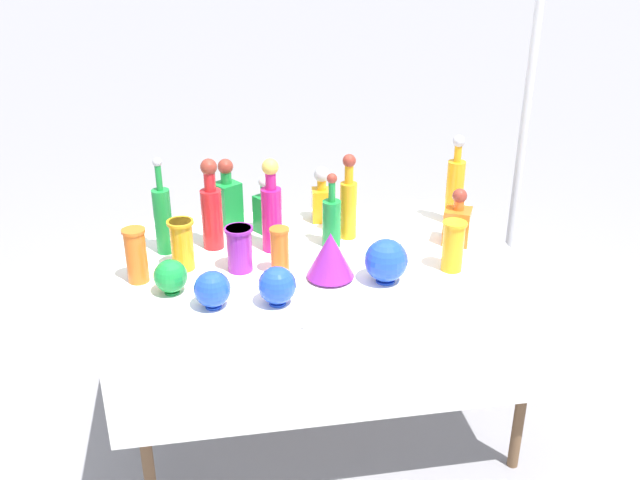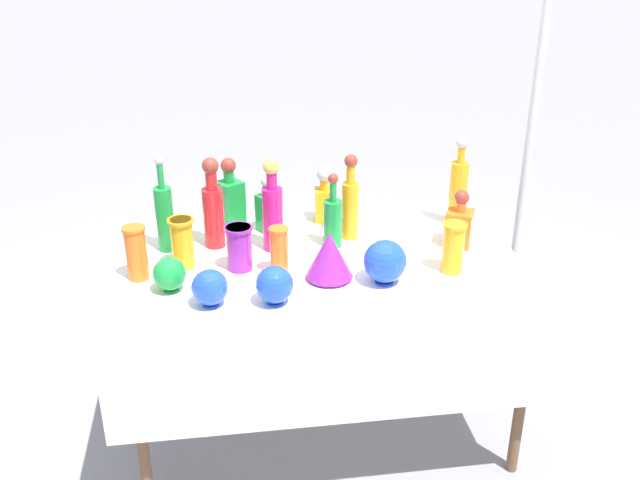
# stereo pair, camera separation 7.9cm
# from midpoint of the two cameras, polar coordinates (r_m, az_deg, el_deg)

# --- Properties ---
(ground_plane) EXTENTS (40.00, 40.00, 0.00)m
(ground_plane) POSITION_cam_midpoint_polar(r_m,az_deg,el_deg) (3.33, -0.70, -13.52)
(ground_plane) COLOR gray
(display_table) EXTENTS (1.64, 1.15, 0.76)m
(display_table) POSITION_cam_midpoint_polar(r_m,az_deg,el_deg) (2.90, -0.64, -3.17)
(display_table) COLOR white
(display_table) RESTS_ON ground
(tall_bottle_0) EXTENTS (0.08, 0.08, 0.33)m
(tall_bottle_0) POSITION_cam_midpoint_polar(r_m,az_deg,el_deg) (3.00, 0.18, 1.65)
(tall_bottle_0) COLOR #198C38
(tall_bottle_0) RESTS_ON display_table
(tall_bottle_1) EXTENTS (0.08, 0.08, 0.40)m
(tall_bottle_1) POSITION_cam_midpoint_polar(r_m,az_deg,el_deg) (2.95, -4.66, 2.34)
(tall_bottle_1) COLOR #C61972
(tall_bottle_1) RESTS_ON display_table
(tall_bottle_2) EXTENTS (0.08, 0.08, 0.41)m
(tall_bottle_2) POSITION_cam_midpoint_polar(r_m,az_deg,el_deg) (3.26, 10.06, 4.17)
(tall_bottle_2) COLOR orange
(tall_bottle_2) RESTS_ON display_table
(tall_bottle_3) EXTENTS (0.09, 0.09, 0.39)m
(tall_bottle_3) POSITION_cam_midpoint_polar(r_m,az_deg,el_deg) (3.01, -9.41, 2.39)
(tall_bottle_3) COLOR red
(tall_bottle_3) RESTS_ON display_table
(tall_bottle_4) EXTENTS (0.07, 0.07, 0.38)m
(tall_bottle_4) POSITION_cam_midpoint_polar(r_m,az_deg,el_deg) (3.06, 1.56, 3.01)
(tall_bottle_4) COLOR orange
(tall_bottle_4) RESTS_ON display_table
(tall_bottle_5) EXTENTS (0.07, 0.07, 0.42)m
(tall_bottle_5) POSITION_cam_midpoint_polar(r_m,az_deg,el_deg) (3.01, -13.20, 1.74)
(tall_bottle_5) COLOR #198C38
(tall_bottle_5) RESTS_ON display_table
(square_decanter_0) EXTENTS (0.15, 0.15, 0.25)m
(square_decanter_0) POSITION_cam_midpoint_polar(r_m,az_deg,el_deg) (3.08, 10.22, 1.42)
(square_decanter_0) COLOR orange
(square_decanter_0) RESTS_ON display_table
(square_decanter_1) EXTENTS (0.09, 0.09, 0.26)m
(square_decanter_1) POSITION_cam_midpoint_polar(r_m,az_deg,el_deg) (3.25, -0.56, 3.43)
(square_decanter_1) COLOR orange
(square_decanter_1) RESTS_ON display_table
(square_decanter_2) EXTENTS (0.14, 0.14, 0.32)m
(square_decanter_2) POSITION_cam_midpoint_polar(r_m,az_deg,el_deg) (3.22, -8.12, 3.30)
(square_decanter_2) COLOR #198C38
(square_decanter_2) RESTS_ON display_table
(square_decanter_3) EXTENTS (0.11, 0.11, 0.26)m
(square_decanter_3) POSITION_cam_midpoint_polar(r_m,az_deg,el_deg) (3.16, -5.17, 2.40)
(square_decanter_3) COLOR #198C38
(square_decanter_3) RESTS_ON display_table
(slender_vase_0) EXTENTS (0.10, 0.10, 0.21)m
(slender_vase_0) POSITION_cam_midpoint_polar(r_m,az_deg,el_deg) (2.85, 9.83, -0.37)
(slender_vase_0) COLOR orange
(slender_vase_0) RESTS_ON display_table
(slender_vase_1) EXTENTS (0.08, 0.08, 0.20)m
(slender_vase_1) POSITION_cam_midpoint_polar(r_m,az_deg,el_deg) (2.78, -4.05, -0.80)
(slender_vase_1) COLOR orange
(slender_vase_1) RESTS_ON display_table
(slender_vase_2) EXTENTS (0.11, 0.11, 0.21)m
(slender_vase_2) POSITION_cam_midpoint_polar(r_m,az_deg,el_deg) (2.87, -11.76, -0.26)
(slender_vase_2) COLOR orange
(slender_vase_2) RESTS_ON display_table
(slender_vase_3) EXTENTS (0.11, 0.11, 0.18)m
(slender_vase_3) POSITION_cam_midpoint_polar(r_m,az_deg,el_deg) (2.83, -7.26, -0.61)
(slender_vase_3) COLOR purple
(slender_vase_3) RESTS_ON display_table
(slender_vase_4) EXTENTS (0.09, 0.09, 0.22)m
(slender_vase_4) POSITION_cam_midpoint_polar(r_m,az_deg,el_deg) (2.82, -15.28, -1.09)
(slender_vase_4) COLOR orange
(slender_vase_4) RESTS_ON display_table
(fluted_vase_0) EXTENTS (0.19, 0.19, 0.19)m
(fluted_vase_0) POSITION_cam_midpoint_polar(r_m,az_deg,el_deg) (2.74, 0.02, -1.21)
(fluted_vase_0) COLOR purple
(fluted_vase_0) RESTS_ON display_table
(round_bowl_0) EXTENTS (0.13, 0.13, 0.13)m
(round_bowl_0) POSITION_cam_midpoint_polar(r_m,az_deg,el_deg) (2.72, -12.68, -2.85)
(round_bowl_0) COLOR #198C38
(round_bowl_0) RESTS_ON display_table
(round_bowl_1) EXTENTS (0.17, 0.17, 0.18)m
(round_bowl_1) POSITION_cam_midpoint_polar(r_m,az_deg,el_deg) (2.73, 4.49, -1.65)
(round_bowl_1) COLOR blue
(round_bowl_1) RESTS_ON display_table
(round_bowl_2) EXTENTS (0.14, 0.14, 0.15)m
(round_bowl_2) POSITION_cam_midpoint_polar(r_m,az_deg,el_deg) (2.59, -4.32, -3.66)
(round_bowl_2) COLOR blue
(round_bowl_2) RESTS_ON display_table
(round_bowl_3) EXTENTS (0.13, 0.13, 0.14)m
(round_bowl_3) POSITION_cam_midpoint_polar(r_m,az_deg,el_deg) (2.60, -9.48, -3.91)
(round_bowl_3) COLOR blue
(round_bowl_3) RESTS_ON display_table
(price_tag_left) EXTENTS (0.06, 0.03, 0.04)m
(price_tag_left) POSITION_cam_midpoint_polar(r_m,az_deg,el_deg) (2.46, -1.72, -6.72)
(price_tag_left) COLOR white
(price_tag_left) RESTS_ON display_table
(cardboard_box_behind_left) EXTENTS (0.46, 0.47, 0.39)m
(cardboard_box_behind_left) POSITION_cam_midpoint_polar(r_m,az_deg,el_deg) (4.08, 0.66, -2.93)
(cardboard_box_behind_left) COLOR tan
(cardboard_box_behind_left) RESTS_ON ground
(canopy_pole) EXTENTS (0.18, 0.18, 2.45)m
(canopy_pole) POSITION_cam_midpoint_polar(r_m,az_deg,el_deg) (3.79, 15.27, 7.28)
(canopy_pole) COLOR silver
(canopy_pole) RESTS_ON ground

